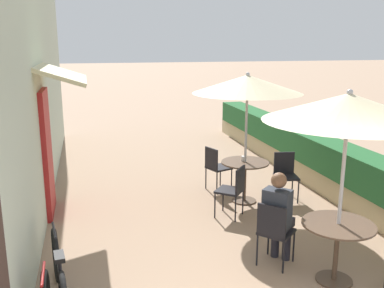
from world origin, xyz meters
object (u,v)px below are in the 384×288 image
Objects in this scene: seated_patron_near_right at (278,214)px; patio_umbrella_mid at (247,84)px; cafe_chair_near_right at (274,229)px; patio_table_mid at (245,171)px; cafe_chair_mid_back at (234,187)px; cafe_chair_mid_left at (285,172)px; patio_umbrella_near at (349,108)px; coffee_cup_mid at (243,159)px; bicycle_second at (60,276)px; patio_table_near at (337,238)px; cafe_chair_mid_right at (216,165)px.

seated_patron_near_right is 0.53× the size of patio_umbrella_mid.
cafe_chair_near_right is 2.34m from patio_table_mid.
cafe_chair_mid_back is at bearing 136.10° from cafe_chair_near_right.
seated_patron_near_right is 2.45m from cafe_chair_mid_left.
seated_patron_near_right is at bearing -99.94° from patio_table_mid.
patio_umbrella_near is 3.16m from coffee_cup_mid.
patio_umbrella_near is at bearing 86.40° from cafe_chair_mid_left.
cafe_chair_mid_back is 3.26m from bicycle_second.
patio_umbrella_near reaches higher than cafe_chair_near_right.
cafe_chair_mid_back is at bearing 139.03° from seated_patron_near_right.
patio_table_near is 1.00× the size of patio_table_mid.
cafe_chair_mid_left is at bearing 76.42° from patio_umbrella_near.
coffee_cup_mid is at bearing 106.65° from patio_umbrella_mid.
cafe_chair_near_right is at bearing -141.21° from cafe_chair_mid_back.
seated_patron_near_right is 2.30m from coffee_cup_mid.
cafe_chair_near_right is 1.00× the size of cafe_chair_mid_right.
patio_table_mid is at bearing 31.41° from bicycle_second.
patio_table_near is at bearing -87.48° from coffee_cup_mid.
cafe_chair_mid_right is at bearing 116.49° from coffee_cup_mid.
seated_patron_near_right is at bearing -138.27° from cafe_chair_mid_back.
cafe_chair_near_right is 1.00× the size of cafe_chair_mid_left.
coffee_cup_mid is (0.32, -0.64, 0.28)m from cafe_chair_mid_right.
patio_table_mid is 0.77m from cafe_chair_mid_right.
patio_table_mid is at bearing -73.35° from coffee_cup_mid.
bicycle_second is at bearing 174.58° from patio_table_near.
patio_table_near is at bearing -12.80° from cafe_chair_mid_right.
cafe_chair_mid_back reaches higher than patio_table_near.
patio_table_mid reaches higher than bicycle_second.
patio_table_near is at bearing -125.91° from cafe_chair_mid_back.
coffee_cup_mid is 4.03m from bicycle_second.
patio_umbrella_mid is at bearing 5.68° from cafe_chair_mid_back.
coffee_cup_mid is (-0.13, 2.86, -1.34)m from patio_umbrella_near.
patio_umbrella_near and patio_umbrella_mid have the same top height.
patio_umbrella_mid reaches higher than patio_table_near.
cafe_chair_mid_left is at bearing -4.30° from patio_umbrella_mid.
patio_table_near reaches higher than bicycle_second.
cafe_chair_mid_back is at bearing 104.11° from patio_table_near.
seated_patron_near_right is at bearing -21.05° from cafe_chair_mid_right.
seated_patron_near_right reaches higher than patio_table_mid.
cafe_chair_near_right is at bearing -101.60° from patio_table_mid.
bicycle_second is (-3.87, -2.44, -0.17)m from cafe_chair_mid_left.
patio_table_mid is 0.98× the size of cafe_chair_mid_right.
cafe_chair_mid_back is at bearing 35.68° from cafe_chair_mid_left.
patio_umbrella_near is at bearing -87.79° from patio_umbrella_mid.
patio_umbrella_mid is at bearing 125.69° from cafe_chair_near_right.
patio_table_near is at bearing -87.79° from patio_table_mid.
cafe_chair_near_right is at bearing -101.60° from patio_umbrella_mid.
cafe_chair_mid_right is 0.50× the size of bicycle_second.
patio_table_near is at bearing 5.68° from cafe_chair_near_right.
patio_umbrella_mid is at bearing 92.21° from patio_table_near.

